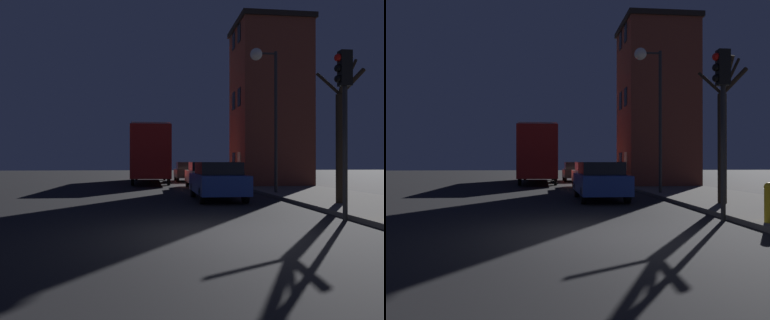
% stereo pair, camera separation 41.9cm
% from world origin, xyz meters
% --- Properties ---
extents(ground_plane, '(120.00, 120.00, 0.00)m').
position_xyz_m(ground_plane, '(0.00, 0.00, 0.00)').
color(ground_plane, black).
extents(brick_building, '(4.37, 4.39, 9.95)m').
position_xyz_m(brick_building, '(5.79, 15.00, 5.12)').
color(brick_building, brown).
rests_on(brick_building, sidewalk).
extents(streetlamp, '(1.24, 0.54, 6.43)m').
position_xyz_m(streetlamp, '(3.53, 8.70, 5.02)').
color(streetlamp, '#28282B').
rests_on(streetlamp, sidewalk).
extents(traffic_light, '(0.43, 0.24, 4.32)m').
position_xyz_m(traffic_light, '(3.32, 1.51, 3.10)').
color(traffic_light, '#28282B').
rests_on(traffic_light, ground).
extents(bare_tree, '(1.59, 1.42, 4.96)m').
position_xyz_m(bare_tree, '(4.76, 4.28, 2.54)').
color(bare_tree, '#2D2319').
rests_on(bare_tree, sidewalk).
extents(bus, '(2.47, 10.52, 3.87)m').
position_xyz_m(bus, '(-1.51, 19.83, 2.29)').
color(bus, red).
rests_on(bus, ground).
extents(car_near_lane, '(1.77, 4.06, 1.49)m').
position_xyz_m(car_near_lane, '(1.05, 6.93, 0.77)').
color(car_near_lane, navy).
rests_on(car_near_lane, ground).
extents(car_mid_lane, '(1.79, 4.03, 1.48)m').
position_xyz_m(car_mid_lane, '(1.49, 13.66, 0.78)').
color(car_mid_lane, beige).
rests_on(car_mid_lane, ground).
extents(car_far_lane, '(1.73, 3.87, 1.48)m').
position_xyz_m(car_far_lane, '(1.26, 21.33, 0.77)').
color(car_far_lane, black).
rests_on(car_far_lane, ground).
extents(fire_hydrant, '(0.21, 0.21, 0.91)m').
position_xyz_m(fire_hydrant, '(3.88, 0.41, 0.60)').
color(fire_hydrant, gold).
rests_on(fire_hydrant, sidewalk).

